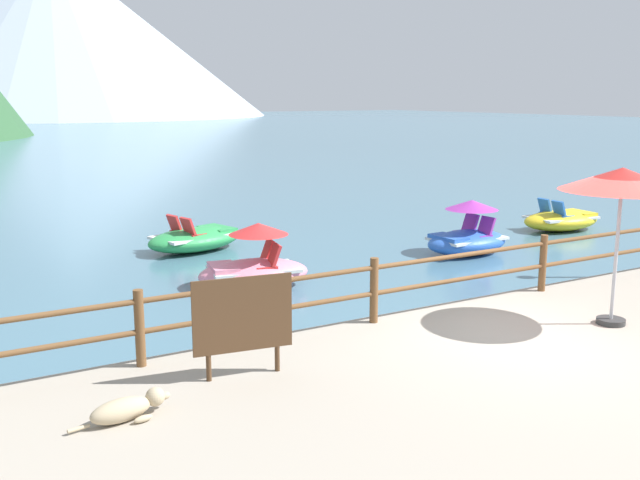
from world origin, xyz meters
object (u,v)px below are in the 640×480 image
Objects in this scene: beach_umbrella at (622,181)px; dog_resting at (127,408)px; sign_board at (243,316)px; pedal_boat_2 at (561,220)px; pedal_boat_3 at (195,239)px; pedal_boat_1 at (254,266)px; pedal_boat_0 at (468,236)px.

dog_resting is (-6.84, 0.39, -1.92)m from beach_umbrella.
sign_board is 13.70m from pedal_boat_2.
pedal_boat_2 is 0.89× the size of pedal_boat_3.
dog_resting is 0.40× the size of pedal_boat_3.
sign_board reaches higher than dog_resting.
pedal_boat_3 is at bearing 86.11° from pedal_boat_1.
pedal_boat_1 is (2.43, 4.87, -0.71)m from sign_board.
pedal_boat_1 is at bearing -177.39° from pedal_boat_0.
pedal_boat_1 is at bearing 53.65° from dog_resting.
beach_umbrella reaches higher than sign_board.
pedal_boat_3 is at bearing 65.36° from dog_resting.
dog_resting is at bearing -149.46° from pedal_boat_0.
pedal_boat_1 is 0.97× the size of pedal_boat_2.
sign_board reaches higher than pedal_boat_3.
sign_board reaches higher than pedal_boat_0.
dog_resting is 0.47× the size of pedal_boat_1.
beach_umbrella reaches higher than dog_resting.
beach_umbrella is 1.02× the size of pedal_boat_0.
pedal_boat_0 is 5.56m from pedal_boat_1.
pedal_boat_0 is (7.98, 5.12, -0.70)m from sign_board.
sign_board is 0.54× the size of pedal_boat_0.
sign_board is at bearing -153.38° from pedal_boat_2.
pedal_boat_1 is 3.80m from pedal_boat_3.
dog_resting is (-1.50, -0.47, -0.61)m from sign_board.
beach_umbrella is at bearing -74.43° from pedal_boat_3.
pedal_boat_2 is at bearing -14.88° from pedal_boat_3.
sign_board is at bearing -107.25° from pedal_boat_3.
pedal_boat_0 is at bearing 66.21° from beach_umbrella.
pedal_boat_2 is (4.25, 1.01, -0.14)m from pedal_boat_0.
pedal_boat_1 is at bearing -172.68° from pedal_boat_2.
dog_resting is 15.23m from pedal_boat_2.
pedal_boat_0 is 0.82× the size of pedal_boat_3.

